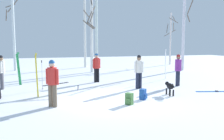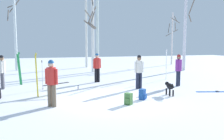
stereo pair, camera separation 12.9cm
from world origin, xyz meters
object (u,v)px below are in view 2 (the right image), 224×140
(ski_pair_planted_0, at_px, (37,75))
(ski_pair_lying_1, at_px, (216,92))
(backpack_2, at_px, (128,99))
(water_bottle_0, at_px, (78,87))
(person_2, at_px, (97,66))
(ski_pair_lying_0, at_px, (56,84))
(person_0, at_px, (51,80))
(person_3, at_px, (179,68))
(ski_pair_planted_1, at_px, (19,69))
(birch_tree_0, at_px, (15,33))
(birch_tree_1, at_px, (93,33))
(backpack_0, at_px, (143,95))
(dog, at_px, (169,87))
(ski_pair_planted_2, at_px, (166,65))
(ski_poles_0, at_px, (42,74))
(birch_tree_5, at_px, (172,37))
(person_4, at_px, (2,70))
(birch_tree_2, at_px, (97,34))
(person_1, at_px, (139,70))
(birch_tree_3, at_px, (86,27))
(birch_tree_4, at_px, (185,29))

(ski_pair_planted_0, xyz_separation_m, ski_pair_lying_1, (8.16, -1.42, -0.93))
(backpack_2, relative_size, water_bottle_0, 2.14)
(person_2, bearing_deg, ski_pair_lying_0, -179.31)
(person_0, relative_size, ski_pair_lying_1, 0.90)
(person_3, distance_m, ski_pair_planted_1, 8.72)
(person_0, height_order, birch_tree_0, birch_tree_0)
(person_3, distance_m, birch_tree_1, 8.34)
(person_2, bearing_deg, ski_pair_planted_1, 175.67)
(backpack_0, bearing_deg, birch_tree_0, 114.83)
(dog, distance_m, ski_pair_lying_1, 2.55)
(ski_pair_planted_2, bearing_deg, ski_pair_planted_0, -160.40)
(birch_tree_0, xyz_separation_m, birch_tree_1, (6.00, -3.12, -0.06))
(birch_tree_0, bearing_deg, backpack_0, -65.17)
(ski_poles_0, height_order, water_bottle_0, ski_poles_0)
(backpack_0, distance_m, birch_tree_5, 17.27)
(person_4, distance_m, ski_pair_planted_0, 2.88)
(ski_pair_lying_1, relative_size, birch_tree_2, 0.32)
(person_2, distance_m, backpack_0, 4.99)
(ski_pair_planted_2, bearing_deg, birch_tree_5, 57.37)
(person_1, xyz_separation_m, birch_tree_5, (8.91, 11.76, 1.96))
(person_1, bearing_deg, water_bottle_0, 167.33)
(person_4, distance_m, dog, 8.25)
(person_2, xyz_separation_m, ski_pair_planted_1, (-4.34, 0.33, -0.08))
(ski_pair_planted_0, relative_size, backpack_0, 4.31)
(birch_tree_1, bearing_deg, birch_tree_3, 86.68)
(person_4, bearing_deg, person_2, 7.87)
(ski_pair_lying_0, bearing_deg, birch_tree_4, 19.84)
(person_1, distance_m, backpack_2, 3.35)
(ski_pair_planted_2, height_order, birch_tree_4, birch_tree_4)
(person_2, relative_size, ski_poles_0, 1.17)
(ski_pair_lying_1, bearing_deg, backpack_2, -168.57)
(person_4, distance_m, ski_pair_lying_1, 10.59)
(backpack_0, height_order, water_bottle_0, backpack_0)
(dog, relative_size, ski_pair_planted_0, 0.47)
(person_1, bearing_deg, person_0, -152.48)
(birch_tree_1, relative_size, birch_tree_4, 0.89)
(person_0, bearing_deg, backpack_0, 0.61)
(person_3, bearing_deg, person_4, 168.41)
(person_3, xyz_separation_m, water_bottle_0, (-5.33, 0.61, -0.88))
(water_bottle_0, bearing_deg, person_4, 161.27)
(person_3, relative_size, birch_tree_5, 0.31)
(ski_pair_lying_0, distance_m, backpack_0, 5.78)
(water_bottle_0, height_order, birch_tree_3, birch_tree_3)
(person_1, relative_size, person_4, 1.00)
(ski_pair_planted_0, bearing_deg, ski_pair_lying_1, -9.89)
(dog, height_order, ski_pair_planted_2, ski_pair_planted_2)
(ski_pair_lying_0, relative_size, ski_pair_lying_1, 0.81)
(person_3, height_order, birch_tree_0, birch_tree_0)
(ski_pair_lying_0, bearing_deg, person_1, -33.12)
(person_0, bearing_deg, backpack_2, -10.73)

